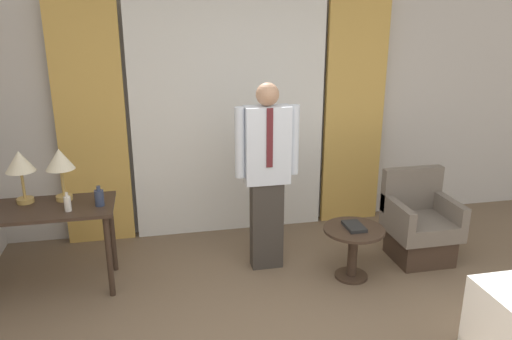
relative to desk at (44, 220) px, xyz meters
name	(u,v)px	position (x,y,z in m)	size (l,w,h in m)	color
wall_back	(228,107)	(1.75, 1.06, 0.70)	(10.00, 0.06, 2.70)	beige
curtain_sheer_center	(230,115)	(1.75, 0.93, 0.64)	(2.03, 0.06, 2.58)	white
curtain_drape_left	(91,121)	(0.36, 0.93, 0.64)	(0.67, 0.06, 2.58)	gold
curtain_drape_right	(354,110)	(3.14, 0.93, 0.64)	(0.67, 0.06, 2.58)	gold
desk	(44,220)	(0.00, 0.00, 0.00)	(1.17, 0.58, 0.77)	#38281E
table_lamp_left	(20,164)	(-0.16, 0.15, 0.46)	(0.24, 0.24, 0.46)	tan
table_lamp_right	(60,162)	(0.16, 0.15, 0.46)	(0.24, 0.24, 0.46)	tan
bottle_near_edge	(68,203)	(0.23, -0.13, 0.19)	(0.06, 0.06, 0.16)	silver
bottle_by_lamp	(99,198)	(0.47, -0.06, 0.19)	(0.08, 0.08, 0.18)	#2D3851
person	(267,170)	(1.94, 0.01, 0.31)	(0.59, 0.20, 1.75)	#38332D
armchair	(419,227)	(3.44, -0.14, -0.32)	(0.62, 0.59, 0.87)	#38281E
side_table	(353,244)	(2.65, -0.37, -0.32)	(0.55, 0.55, 0.49)	#38281E
book	(354,226)	(2.66, -0.35, -0.15)	(0.15, 0.25, 0.03)	black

